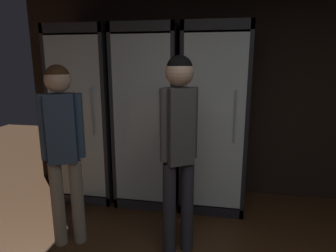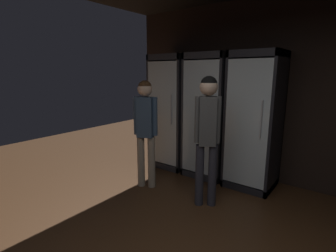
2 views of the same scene
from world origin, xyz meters
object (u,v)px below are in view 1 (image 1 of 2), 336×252
at_px(cooler_far_left, 91,115).
at_px(cooler_center, 214,120).
at_px(shopper_far, 63,139).
at_px(cooler_left, 150,117).
at_px(shopper_near, 179,137).

height_order(cooler_far_left, cooler_center, same).
xyz_separation_m(cooler_far_left, shopper_far, (0.24, -1.05, -0.00)).
bearing_deg(cooler_left, shopper_far, -115.60).
relative_size(cooler_left, shopper_near, 1.20).
xyz_separation_m(cooler_center, shopper_far, (-1.24, -1.04, 0.00)).
distance_m(cooler_center, shopper_far, 1.62).
bearing_deg(cooler_far_left, shopper_far, -77.34).
bearing_deg(shopper_near, cooler_left, 115.85).
xyz_separation_m(cooler_far_left, shopper_near, (1.22, -0.99, 0.05)).
bearing_deg(cooler_center, shopper_near, -104.39).
relative_size(cooler_far_left, shopper_near, 1.20).
xyz_separation_m(shopper_near, shopper_far, (-0.98, -0.05, -0.05)).
bearing_deg(cooler_far_left, shopper_near, -39.24).
bearing_deg(cooler_left, cooler_center, -0.11).
height_order(cooler_left, shopper_far, cooler_left).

